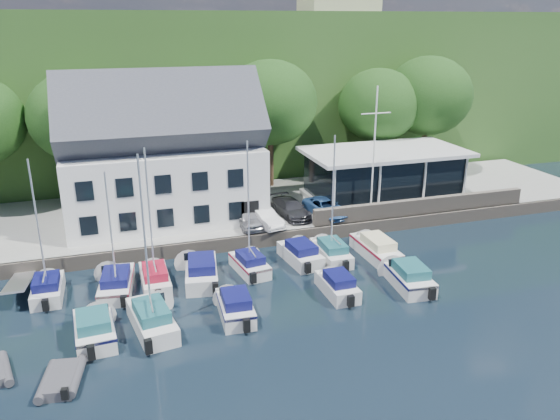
{
  "coord_description": "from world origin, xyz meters",
  "views": [
    {
      "loc": [
        -10.69,
        -23.39,
        15.25
      ],
      "look_at": [
        -0.35,
        9.0,
        3.37
      ],
      "focal_mm": 35.0,
      "sensor_mm": 36.0,
      "label": 1
    }
  ],
  "objects_px": {
    "boat_r1_4": "(249,210)",
    "boat_r2_0": "(94,326)",
    "car_dgrey": "(291,208)",
    "flagpole": "(374,153)",
    "boat_r2_4": "(408,274)",
    "car_silver": "(248,218)",
    "boat_r1_7": "(376,246)",
    "boat_r1_0": "(39,231)",
    "harbor_building": "(163,162)",
    "boat_r2_3": "(337,283)",
    "club_pavilion": "(384,174)",
    "boat_r1_5": "(300,252)",
    "boat_r1_2": "(150,222)",
    "boat_r1_3": "(201,269)",
    "boat_r2_2": "(235,304)",
    "car_white": "(264,217)",
    "car_blue": "(326,207)",
    "boat_r1_1": "(110,226)",
    "dinghy_1": "(62,378)",
    "boat_r1_6": "(333,201)",
    "boat_r2_1": "(145,246)"
  },
  "relations": [
    {
      "from": "harbor_building",
      "to": "boat_r1_4",
      "type": "relative_size",
      "value": 1.73
    },
    {
      "from": "harbor_building",
      "to": "boat_r2_2",
      "type": "relative_size",
      "value": 2.77
    },
    {
      "from": "club_pavilion",
      "to": "boat_r2_4",
      "type": "height_order",
      "value": "club_pavilion"
    },
    {
      "from": "boat_r1_4",
      "to": "boat_r2_2",
      "type": "height_order",
      "value": "boat_r1_4"
    },
    {
      "from": "harbor_building",
      "to": "boat_r2_1",
      "type": "distance_m",
      "value": 14.5
    },
    {
      "from": "flagpole",
      "to": "boat_r1_0",
      "type": "height_order",
      "value": "flagpole"
    },
    {
      "from": "boat_r2_2",
      "to": "dinghy_1",
      "type": "relative_size",
      "value": 1.79
    },
    {
      "from": "boat_r1_0",
      "to": "boat_r1_6",
      "type": "bearing_deg",
      "value": 0.69
    },
    {
      "from": "boat_r1_2",
      "to": "boat_r1_3",
      "type": "xyz_separation_m",
      "value": [
        2.8,
        -0.09,
        -3.33
      ]
    },
    {
      "from": "boat_r2_3",
      "to": "car_silver",
      "type": "bearing_deg",
      "value": 105.95
    },
    {
      "from": "boat_r1_0",
      "to": "boat_r1_5",
      "type": "distance_m",
      "value": 15.97
    },
    {
      "from": "boat_r1_4",
      "to": "boat_r2_3",
      "type": "distance_m",
      "value": 6.99
    },
    {
      "from": "car_blue",
      "to": "boat_r2_4",
      "type": "bearing_deg",
      "value": -92.24
    },
    {
      "from": "boat_r2_0",
      "to": "boat_r2_3",
      "type": "relative_size",
      "value": 1.07
    },
    {
      "from": "boat_r2_0",
      "to": "boat_r2_1",
      "type": "bearing_deg",
      "value": -2.6
    },
    {
      "from": "car_white",
      "to": "boat_r1_3",
      "type": "relative_size",
      "value": 0.61
    },
    {
      "from": "car_white",
      "to": "flagpole",
      "type": "height_order",
      "value": "flagpole"
    },
    {
      "from": "boat_r2_4",
      "to": "car_dgrey",
      "type": "bearing_deg",
      "value": 113.52
    },
    {
      "from": "club_pavilion",
      "to": "boat_r1_5",
      "type": "relative_size",
      "value": 2.36
    },
    {
      "from": "boat_r2_0",
      "to": "boat_r2_4",
      "type": "bearing_deg",
      "value": -2.69
    },
    {
      "from": "car_dgrey",
      "to": "boat_r1_1",
      "type": "xyz_separation_m",
      "value": [
        -13.14,
        -6.65,
        2.47
      ]
    },
    {
      "from": "boat_r2_1",
      "to": "dinghy_1",
      "type": "distance_m",
      "value": 6.97
    },
    {
      "from": "boat_r1_6",
      "to": "flagpole",
      "type": "bearing_deg",
      "value": 42.82
    },
    {
      "from": "car_blue",
      "to": "boat_r1_2",
      "type": "relative_size",
      "value": 0.49
    },
    {
      "from": "boat_r2_4",
      "to": "car_silver",
      "type": "bearing_deg",
      "value": 131.37
    },
    {
      "from": "boat_r2_0",
      "to": "boat_r1_6",
      "type": "bearing_deg",
      "value": 15.86
    },
    {
      "from": "club_pavilion",
      "to": "boat_r2_2",
      "type": "bearing_deg",
      "value": -139.36
    },
    {
      "from": "car_white",
      "to": "car_dgrey",
      "type": "distance_m",
      "value": 2.83
    },
    {
      "from": "car_dgrey",
      "to": "flagpole",
      "type": "distance_m",
      "value": 7.49
    },
    {
      "from": "car_dgrey",
      "to": "boat_r1_0",
      "type": "bearing_deg",
      "value": -167.34
    },
    {
      "from": "harbor_building",
      "to": "club_pavilion",
      "type": "distance_m",
      "value": 18.15
    },
    {
      "from": "dinghy_1",
      "to": "flagpole",
      "type": "bearing_deg",
      "value": 40.81
    },
    {
      "from": "car_blue",
      "to": "boat_r1_5",
      "type": "distance_m",
      "value": 6.8
    },
    {
      "from": "car_blue",
      "to": "boat_r1_6",
      "type": "xyz_separation_m",
      "value": [
        -1.9,
        -5.61,
        2.42
      ]
    },
    {
      "from": "boat_r1_1",
      "to": "boat_r1_5",
      "type": "bearing_deg",
      "value": 10.83
    },
    {
      "from": "boat_r2_4",
      "to": "boat_r1_0",
      "type": "bearing_deg",
      "value": 171.55
    },
    {
      "from": "boat_r1_3",
      "to": "car_silver",
      "type": "bearing_deg",
      "value": 60.89
    },
    {
      "from": "boat_r1_3",
      "to": "boat_r2_3",
      "type": "height_order",
      "value": "boat_r1_3"
    },
    {
      "from": "harbor_building",
      "to": "boat_r2_3",
      "type": "relative_size",
      "value": 2.87
    },
    {
      "from": "car_silver",
      "to": "boat_r2_2",
      "type": "xyz_separation_m",
      "value": [
        -3.42,
        -10.51,
        -0.91
      ]
    },
    {
      "from": "flagpole",
      "to": "boat_r2_0",
      "type": "xyz_separation_m",
      "value": [
        -20.3,
        -10.05,
        -5.16
      ]
    },
    {
      "from": "club_pavilion",
      "to": "boat_r1_4",
      "type": "xyz_separation_m",
      "value": [
        -13.92,
        -8.66,
        1.12
      ]
    },
    {
      "from": "boat_r1_4",
      "to": "boat_r2_0",
      "type": "height_order",
      "value": "boat_r1_4"
    },
    {
      "from": "car_white",
      "to": "boat_r1_4",
      "type": "distance_m",
      "value": 6.28
    },
    {
      "from": "car_silver",
      "to": "boat_r1_7",
      "type": "height_order",
      "value": "car_silver"
    },
    {
      "from": "car_dgrey",
      "to": "boat_r2_1",
      "type": "relative_size",
      "value": 0.48
    },
    {
      "from": "boat_r2_2",
      "to": "dinghy_1",
      "type": "xyz_separation_m",
      "value": [
        -8.66,
        -3.39,
        -0.4
      ]
    },
    {
      "from": "car_silver",
      "to": "boat_r1_7",
      "type": "distance_m",
      "value": 9.43
    },
    {
      "from": "boat_r1_1",
      "to": "boat_r2_4",
      "type": "relative_size",
      "value": 1.38
    },
    {
      "from": "boat_r1_5",
      "to": "boat_r1_4",
      "type": "bearing_deg",
      "value": -178.73
    }
  ]
}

